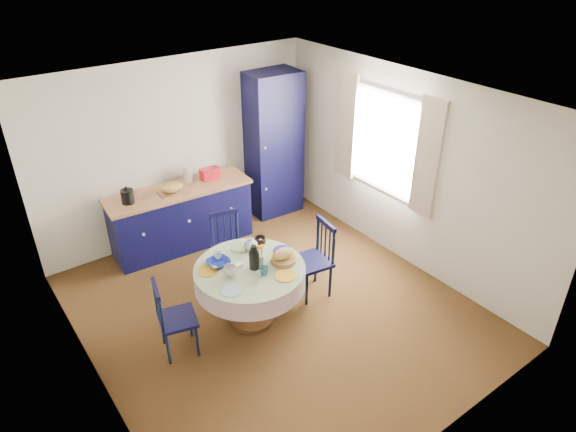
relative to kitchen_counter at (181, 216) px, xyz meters
name	(u,v)px	position (x,y,z in m)	size (l,w,h in m)	color
floor	(275,309)	(0.22, -1.90, -0.45)	(4.50, 4.50, 0.00)	black
ceiling	(271,100)	(0.22, -1.90, 2.05)	(4.50, 4.50, 0.00)	white
wall_back	(178,150)	(0.22, 0.35, 0.80)	(4.00, 0.02, 2.50)	white
wall_left	(81,286)	(-1.78, -1.90, 0.80)	(0.02, 4.50, 2.50)	white
wall_right	(404,169)	(2.22, -1.90, 0.80)	(0.02, 4.50, 2.50)	white
window	(386,142)	(2.17, -1.60, 1.08)	(0.10, 1.74, 1.45)	white
kitchen_counter	(181,216)	(0.00, 0.00, 0.00)	(1.97, 0.73, 1.11)	black
pantry_cabinet	(273,144)	(1.62, 0.10, 0.63)	(0.79, 0.58, 2.16)	black
dining_table	(251,276)	(-0.09, -1.90, 0.16)	(1.20, 1.20, 1.01)	brown
chair_left	(174,318)	(-0.99, -1.84, -0.01)	(0.46, 0.47, 0.88)	black
chair_far	(229,247)	(0.13, -1.04, 0.00)	(0.47, 0.46, 0.89)	black
chair_right	(315,259)	(0.80, -1.91, 0.03)	(0.46, 0.48, 0.95)	black
mug_a	(230,271)	(-0.33, -1.89, 0.33)	(0.14, 0.14, 0.11)	silver
mug_b	(264,271)	(-0.05, -2.10, 0.32)	(0.10, 0.10, 0.09)	#2C5C6A
mug_c	(260,241)	(0.23, -1.60, 0.33)	(0.14, 0.14, 0.11)	black
mug_d	(218,256)	(-0.29, -1.56, 0.32)	(0.10, 0.10, 0.09)	silver
cobalt_bowl	(219,263)	(-0.34, -1.66, 0.31)	(0.24, 0.24, 0.06)	navy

